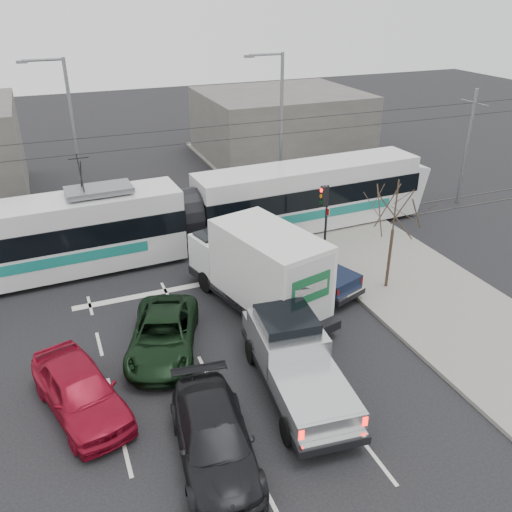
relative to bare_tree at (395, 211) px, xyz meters
name	(u,v)px	position (x,y,z in m)	size (l,w,h in m)	color
ground	(249,359)	(-7.60, -2.50, -3.79)	(120.00, 120.00, 0.00)	black
sidewalk_right	(448,308)	(1.40, -2.50, -3.72)	(6.00, 60.00, 0.15)	gray
rails	(180,249)	(-7.60, 7.50, -3.78)	(60.00, 1.60, 0.03)	#33302D
building_right	(280,124)	(4.40, 21.50, -1.29)	(12.00, 10.00, 5.00)	#66625C
bare_tree	(395,211)	(0.00, 0.00, 0.00)	(2.40, 2.40, 5.00)	#47382B
traffic_signal	(325,206)	(-1.13, 4.00, -1.05)	(0.44, 0.44, 3.60)	black
street_lamp_near	(278,123)	(-0.29, 11.50, 1.32)	(2.38, 0.25, 9.00)	slate
street_lamp_far	(71,133)	(-11.79, 13.50, 1.32)	(2.38, 0.25, 9.00)	slate
catenary	(175,178)	(-7.60, 7.50, 0.09)	(60.00, 0.20, 7.00)	black
tram	(187,215)	(-7.16, 7.22, -1.85)	(26.86, 3.90, 5.46)	silver
silver_pickup	(294,357)	(-6.74, -4.40, -2.63)	(2.86, 6.61, 2.33)	black
box_truck	(260,269)	(-5.90, 0.66, -1.96)	(4.24, 7.82, 3.72)	black
navy_pickup	(307,266)	(-3.21, 1.66, -2.80)	(3.25, 5.09, 2.02)	black
green_car	(163,335)	(-10.37, -0.83, -3.08)	(2.35, 5.11, 1.42)	black
red_car	(80,390)	(-13.55, -3.03, -2.96)	(1.96, 4.87, 1.66)	maroon
dark_car	(214,439)	(-10.22, -6.49, -3.04)	(2.11, 5.18, 1.50)	black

